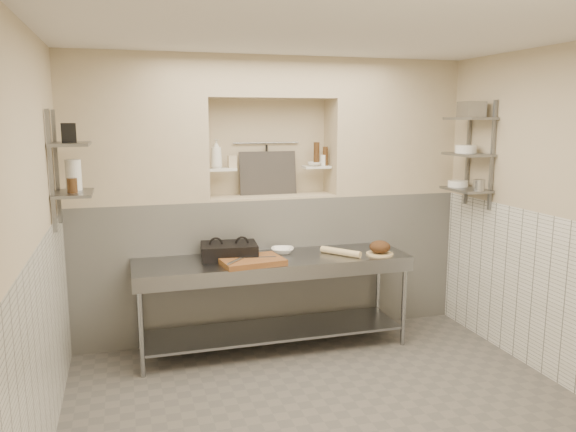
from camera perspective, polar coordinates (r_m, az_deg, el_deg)
name	(u,v)px	position (r m, az deg, el deg)	size (l,w,h in m)	color
floor	(328,411)	(4.64, 4.07, -19.19)	(4.00, 3.90, 0.10)	#625D57
ceiling	(333,23)	(4.10, 4.60, 18.93)	(4.00, 3.90, 0.10)	silver
wall_left	(27,247)	(3.92, -25.00, -2.87)	(0.10, 3.90, 2.80)	#C1AF8E
wall_right	(560,216)	(5.21, 25.93, 0.03)	(0.10, 3.90, 2.80)	#C1AF8E
wall_back	(265,194)	(6.02, -2.39, 2.24)	(4.00, 0.10, 2.80)	#C1AF8E
wall_front	(507,324)	(2.43, 21.39, -10.16)	(4.00, 0.10, 2.80)	#C1AF8E
backwall_lower	(271,263)	(5.92, -1.75, -4.81)	(4.00, 0.40, 1.40)	white
alcove_sill	(270,196)	(5.78, -1.79, 2.01)	(1.30, 0.40, 0.02)	#C1AF8E
backwall_pillar_left	(134,129)	(5.54, -15.36, 8.49)	(1.35, 0.40, 1.40)	#C1AF8E
backwall_pillar_right	(390,128)	(6.19, 10.27, 8.80)	(1.35, 0.40, 1.40)	#C1AF8E
backwall_header	(270,78)	(5.74, -1.86, 13.87)	(1.30, 0.40, 0.40)	#C1AF8E
wainscot_left	(45,350)	(4.12, -23.42, -12.39)	(0.02, 3.90, 1.40)	white
wainscot_right	(548,297)	(5.33, 24.87, -7.44)	(0.02, 3.90, 1.40)	white
alcove_shelf_left	(222,169)	(5.64, -6.75, 4.72)	(0.28, 0.16, 0.03)	white
alcove_shelf_right	(317,167)	(5.89, 2.92, 5.00)	(0.28, 0.16, 0.03)	white
utensil_rail	(266,143)	(5.89, -2.24, 7.44)	(0.02, 0.02, 0.70)	gray
hanging_steel	(267,159)	(5.88, -2.18, 5.78)	(0.02, 0.02, 0.30)	black
splash_panel	(268,173)	(5.85, -2.05, 4.38)	(0.60, 0.02, 0.45)	#383330
shelf_rail_left_a	(57,167)	(5.09, -22.45, 4.60)	(0.03, 0.03, 0.95)	slate
shelf_rail_left_b	(51,172)	(4.69, -22.94, 4.18)	(0.03, 0.03, 0.95)	slate
wall_shelf_left_lower	(74,193)	(4.90, -20.96, 2.16)	(0.30, 0.50, 0.03)	slate
wall_shelf_left_upper	(70,144)	(4.86, -21.25, 6.84)	(0.30, 0.50, 0.03)	slate
shelf_rail_right_a	(468,153)	(6.10, 17.83, 6.12)	(0.03, 0.03, 1.05)	slate
shelf_rail_right_b	(492,155)	(5.77, 20.05, 5.80)	(0.03, 0.03, 1.05)	slate
wall_shelf_right_lower	(466,190)	(5.89, 17.64, 2.58)	(0.30, 0.50, 0.03)	slate
wall_shelf_right_mid	(468,154)	(5.85, 17.82, 5.98)	(0.30, 0.50, 0.03)	slate
wall_shelf_right_upper	(470,119)	(5.84, 18.00, 9.40)	(0.30, 0.50, 0.03)	slate
prep_table	(274,285)	(5.38, -1.48, -6.97)	(2.60, 0.70, 0.90)	gray
panini_press	(229,251)	(5.32, -6.01, -3.55)	(0.55, 0.43, 0.14)	black
cutting_board	(252,261)	(5.12, -3.72, -4.58)	(0.56, 0.39, 0.05)	brown
knife_blade	(261,257)	(5.15, -2.80, -4.21)	(0.29, 0.03, 0.01)	gray
tongs	(236,261)	(5.01, -5.29, -4.55)	(0.03, 0.03, 0.28)	gray
mixing_bowl	(282,250)	(5.49, -0.57, -3.52)	(0.22, 0.22, 0.05)	white
rolling_pin	(341,252)	(5.44, 5.36, -3.65)	(0.06, 0.06, 0.43)	#DFBE7B
bread_board	(380,254)	(5.52, 9.30, -3.81)	(0.26, 0.26, 0.02)	#DFBE7B
bread_loaf	(380,247)	(5.50, 9.32, -3.11)	(0.20, 0.20, 0.12)	#4C2D19
bottle_soap	(216,154)	(5.59, -7.29, 6.28)	(0.11, 0.11, 0.29)	white
jar_alcove	(232,162)	(5.66, -5.70, 5.51)	(0.08, 0.08, 0.12)	#C1AF8E
bowl_alcove	(314,164)	(5.84, 2.67, 5.29)	(0.14, 0.14, 0.04)	white
condiment_a	(325,156)	(5.91, 3.81, 6.09)	(0.05, 0.05, 0.20)	#412713
condiment_b	(316,154)	(5.89, 2.91, 6.31)	(0.06, 0.06, 0.24)	#412713
condiment_c	(323,160)	(5.91, 3.59, 5.67)	(0.07, 0.07, 0.11)	white
jug_left	(74,175)	(4.99, -20.96, 3.91)	(0.13, 0.13, 0.25)	white
jar_left	(72,186)	(4.82, -21.07, 2.91)	(0.08, 0.08, 0.12)	#412713
box_left_upper	(69,133)	(4.80, -21.37, 7.87)	(0.11, 0.11, 0.15)	black
bowl_right	(458,184)	(6.00, 16.89, 3.17)	(0.20, 0.20, 0.06)	white
canister_right	(479,185)	(5.71, 18.84, 2.99)	(0.11, 0.11, 0.11)	gray
bowl_right_mid	(466,149)	(5.89, 17.62, 6.51)	(0.21, 0.21, 0.08)	white
basket_right	(471,109)	(5.83, 18.14, 10.25)	(0.19, 0.24, 0.15)	gray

